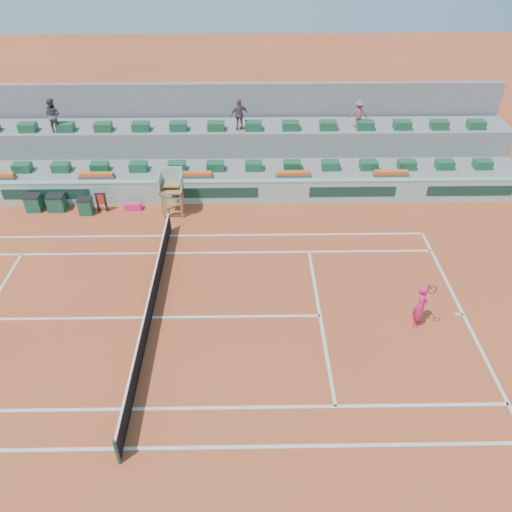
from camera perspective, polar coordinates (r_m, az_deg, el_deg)
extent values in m
plane|color=#A84120|center=(19.46, -11.83, -6.89)|extent=(90.00, 90.00, 0.00)
cube|color=gray|center=(27.80, -8.66, 9.42)|extent=(36.00, 4.00, 1.20)
cube|color=gray|center=(28.93, -8.44, 12.11)|extent=(36.00, 2.40, 2.60)
cube|color=gray|center=(30.04, -8.28, 14.95)|extent=(36.00, 0.40, 4.40)
cube|color=#FA207B|center=(25.95, -13.86, 5.54)|extent=(0.81, 0.36, 0.36)
imported|color=#4B4C58|center=(29.11, -22.23, 14.69)|extent=(0.98, 0.83, 1.79)
imported|color=brown|center=(27.34, -1.89, 15.84)|extent=(1.05, 0.68, 1.65)
imported|color=#9D4E5F|center=(28.21, 11.66, 15.63)|extent=(1.00, 0.63, 1.49)
cube|color=silver|center=(20.75, 22.58, -6.14)|extent=(0.12, 10.97, 0.01)
cube|color=silver|center=(16.03, -14.95, -20.50)|extent=(23.77, 0.12, 0.01)
cube|color=silver|center=(23.66, -9.85, 2.31)|extent=(23.77, 0.12, 0.01)
cube|color=silver|center=(16.78, -14.02, -16.60)|extent=(23.77, 0.12, 0.01)
cube|color=silver|center=(22.56, -10.28, 0.34)|extent=(23.77, 0.12, 0.01)
cube|color=silver|center=(19.27, 7.32, -6.77)|extent=(0.12, 8.23, 0.01)
cube|color=silver|center=(19.45, -11.83, -6.88)|extent=(12.80, 0.12, 0.01)
cube|color=silver|center=(20.69, 22.20, -6.16)|extent=(0.30, 0.12, 0.01)
cube|color=black|center=(19.15, -12.00, -5.90)|extent=(0.03, 11.87, 0.92)
cube|color=white|center=(18.82, -12.19, -4.79)|extent=(0.06, 11.87, 0.07)
cylinder|color=#1E4635|center=(15.35, -15.63, -20.79)|extent=(0.10, 0.10, 1.10)
cylinder|color=#1E4635|center=(23.74, -9.86, 4.01)|extent=(0.10, 0.10, 1.10)
cube|color=#95BCA9|center=(25.88, -9.17, 7.18)|extent=(36.00, 0.30, 1.20)
cube|color=#7DA891|center=(25.58, -9.31, 8.40)|extent=(36.00, 0.34, 0.06)
cube|color=#14372B|center=(27.43, -22.87, 6.52)|extent=(4.40, 0.02, 0.56)
cube|color=#14372B|center=(25.51, -4.74, 7.20)|extent=(4.40, 0.02, 0.56)
cube|color=#14372B|center=(25.98, 10.97, 7.21)|extent=(4.40, 0.02, 0.56)
cube|color=#14372B|center=(27.83, 23.25, 6.85)|extent=(4.40, 0.02, 0.56)
cube|color=#9B693B|center=(24.68, -10.61, 5.63)|extent=(0.08, 0.08, 1.35)
cube|color=#9B693B|center=(24.54, -8.53, 5.68)|extent=(0.08, 0.08, 1.35)
cube|color=#9B693B|center=(25.27, -10.40, 6.45)|extent=(0.08, 0.08, 1.35)
cube|color=#9B693B|center=(25.14, -8.36, 6.51)|extent=(0.08, 0.08, 1.35)
cube|color=#9B693B|center=(24.55, -9.64, 7.51)|extent=(1.10, 0.90, 0.08)
cube|color=#95BCA9|center=(24.64, -9.65, 8.97)|extent=(1.10, 0.08, 1.00)
cube|color=#95BCA9|center=(24.47, -10.94, 8.20)|extent=(0.06, 0.90, 0.80)
cube|color=#95BCA9|center=(24.31, -8.50, 8.28)|extent=(0.06, 0.90, 0.80)
cube|color=#9B693B|center=(24.52, -9.67, 8.11)|extent=(0.80, 0.60, 0.08)
cube|color=#9B693B|center=(24.77, -9.49, 5.02)|extent=(0.90, 0.08, 0.06)
cube|color=#9B693B|center=(24.57, -9.59, 5.81)|extent=(0.90, 0.08, 0.06)
cube|color=#9B693B|center=(24.39, -9.67, 6.51)|extent=(0.90, 0.08, 0.06)
cube|color=#1B5331|center=(28.87, -25.15, 9.16)|extent=(0.90, 0.60, 0.44)
cube|color=#1B5331|center=(28.12, -21.38, 9.44)|extent=(0.90, 0.60, 0.44)
cube|color=#1B5331|center=(27.49, -17.42, 9.70)|extent=(0.90, 0.60, 0.44)
cube|color=#1B5331|center=(26.99, -13.29, 9.92)|extent=(0.90, 0.60, 0.44)
cube|color=#1B5331|center=(26.64, -9.03, 10.09)|extent=(0.90, 0.60, 0.44)
cube|color=#1B5331|center=(26.43, -4.66, 10.22)|extent=(0.90, 0.60, 0.44)
cube|color=#1B5331|center=(26.38, -0.25, 10.28)|extent=(0.90, 0.60, 0.44)
cube|color=#1B5331|center=(26.47, 4.15, 10.28)|extent=(0.90, 0.60, 0.44)
cube|color=#1B5331|center=(26.72, 8.50, 10.23)|extent=(0.90, 0.60, 0.44)
cube|color=#1B5331|center=(27.11, 12.74, 10.12)|extent=(0.90, 0.60, 0.44)
cube|color=#1B5331|center=(27.64, 16.84, 9.96)|extent=(0.90, 0.60, 0.44)
cube|color=#1B5331|center=(28.30, 20.76, 9.77)|extent=(0.90, 0.60, 0.44)
cube|color=#1B5331|center=(29.08, 24.48, 9.54)|extent=(0.90, 0.60, 0.44)
cube|color=#1B5331|center=(29.93, -24.63, 13.23)|extent=(0.90, 0.60, 0.44)
cube|color=#1B5331|center=(29.20, -20.94, 13.61)|extent=(0.90, 0.60, 0.44)
cube|color=#1B5331|center=(28.60, -17.06, 13.94)|extent=(0.90, 0.60, 0.44)
cube|color=#1B5331|center=(28.12, -13.02, 14.22)|extent=(0.90, 0.60, 0.44)
cube|color=#1B5331|center=(27.78, -8.86, 14.44)|extent=(0.90, 0.60, 0.44)
cube|color=#1B5331|center=(27.59, -4.61, 14.58)|extent=(0.90, 0.60, 0.44)
cube|color=#1B5331|center=(27.53, -0.31, 14.65)|extent=(0.90, 0.60, 0.44)
cube|color=#1B5331|center=(27.62, 3.98, 14.65)|extent=(0.90, 0.60, 0.44)
cube|color=#1B5331|center=(27.86, 8.22, 14.56)|extent=(0.90, 0.60, 0.44)
cube|color=#1B5331|center=(28.23, 12.36, 14.40)|extent=(0.90, 0.60, 0.44)
cube|color=#1B5331|center=(28.74, 16.37, 14.18)|extent=(0.90, 0.60, 0.44)
cube|color=#1B5331|center=(29.38, 20.21, 13.90)|extent=(0.90, 0.60, 0.44)
cube|color=#1B5331|center=(30.14, 23.87, 13.58)|extent=(0.90, 0.60, 0.44)
cube|color=#535353|center=(26.87, -17.76, 8.65)|extent=(1.80, 0.36, 0.16)
cube|color=#F85314|center=(26.80, -17.81, 8.91)|extent=(1.70, 0.32, 0.12)
cube|color=#535353|center=(25.87, -6.97, 9.09)|extent=(1.80, 0.36, 0.16)
cube|color=#F85314|center=(25.81, -7.00, 9.36)|extent=(1.70, 0.32, 0.12)
cube|color=#535353|center=(25.82, 4.27, 9.21)|extent=(1.80, 0.36, 0.16)
cube|color=#F85314|center=(25.76, 4.28, 9.49)|extent=(1.70, 0.32, 0.12)
cube|color=#535353|center=(26.73, 15.14, 9.00)|extent=(1.80, 0.36, 0.16)
cube|color=#F85314|center=(26.67, 15.19, 9.27)|extent=(1.70, 0.32, 0.12)
cube|color=#194B37|center=(26.16, -18.87, 5.39)|extent=(0.64, 0.55, 0.80)
cube|color=black|center=(25.96, -19.05, 6.18)|extent=(0.68, 0.59, 0.04)
cube|color=#194B37|center=(26.99, -21.82, 5.67)|extent=(0.80, 0.69, 0.80)
cube|color=black|center=(26.79, -22.02, 6.44)|extent=(0.85, 0.73, 0.04)
cube|color=#194B37|center=(27.40, -24.05, 5.55)|extent=(0.73, 0.62, 0.80)
cube|color=black|center=(27.20, -24.26, 6.30)|extent=(0.77, 0.66, 0.04)
cube|color=black|center=(26.10, -17.66, 5.84)|extent=(0.09, 0.09, 1.00)
cube|color=black|center=(25.99, -16.81, 5.87)|extent=(0.09, 0.09, 1.00)
cube|color=black|center=(25.81, -17.43, 6.81)|extent=(0.54, 0.07, 0.06)
cube|color=red|center=(25.93, -17.32, 6.21)|extent=(0.40, 0.04, 0.56)
imported|color=#FA207B|center=(19.14, 18.31, -5.38)|extent=(0.63, 0.78, 1.84)
cylinder|color=black|center=(18.22, 19.24, -3.37)|extent=(0.03, 0.35, 0.09)
torus|color=black|center=(18.02, 19.48, -3.65)|extent=(0.31, 0.08, 0.31)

